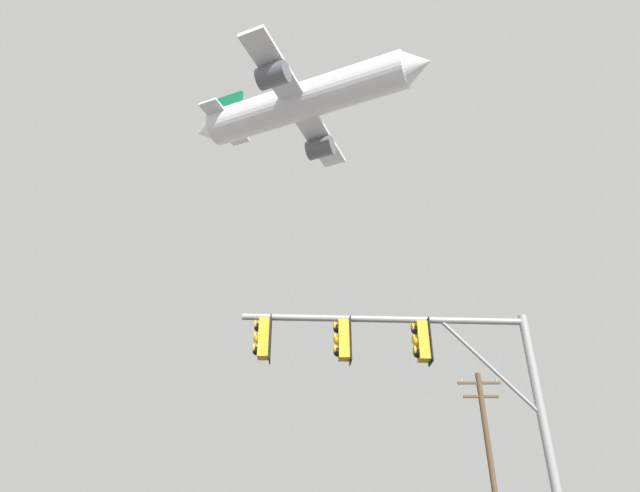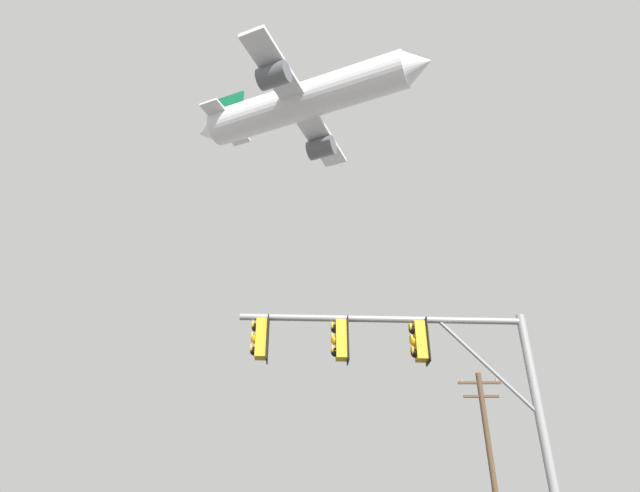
% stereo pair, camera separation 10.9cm
% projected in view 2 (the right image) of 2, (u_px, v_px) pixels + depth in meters
% --- Properties ---
extents(signal_pole_near, '(6.67, 0.66, 6.54)m').
position_uv_depth(signal_pole_near, '(418.00, 375.00, 12.05)').
color(signal_pole_near, gray).
rests_on(signal_pole_near, ground).
extents(utility_pole, '(2.20, 0.28, 9.91)m').
position_uv_depth(utility_pole, '(492.00, 469.00, 26.05)').
color(utility_pole, brown).
rests_on(utility_pole, ground).
extents(airplane, '(27.46, 21.21, 7.75)m').
position_uv_depth(airplane, '(305.00, 101.00, 60.64)').
color(airplane, white).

